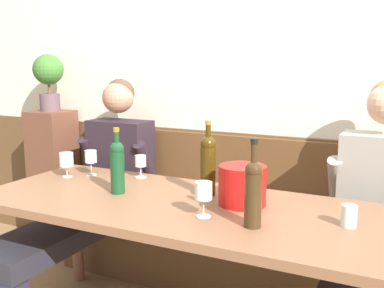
% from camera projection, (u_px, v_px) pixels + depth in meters
% --- Properties ---
extents(room_wall_back, '(6.80, 0.08, 2.80)m').
position_uv_depth(room_wall_back, '(256.00, 62.00, 2.85)').
color(room_wall_back, silver).
rests_on(room_wall_back, ground).
extents(wood_wainscot_panel, '(6.80, 0.03, 0.95)m').
position_uv_depth(wood_wainscot_panel, '(250.00, 207.00, 2.97)').
color(wood_wainscot_panel, brown).
rests_on(wood_wainscot_panel, ground).
extents(wall_bench, '(2.39, 0.42, 0.94)m').
position_uv_depth(wall_bench, '(238.00, 247.00, 2.82)').
color(wall_bench, brown).
rests_on(wall_bench, ground).
extents(dining_table, '(2.09, 0.82, 0.75)m').
position_uv_depth(dining_table, '(188.00, 221.00, 2.16)').
color(dining_table, brown).
rests_on(dining_table, ground).
extents(person_left_seat, '(0.52, 1.25, 1.29)m').
position_uv_depth(person_left_seat, '(89.00, 190.00, 2.82)').
color(person_left_seat, '#282538').
rests_on(person_left_seat, ground).
extents(person_right_seat, '(0.53, 1.25, 1.32)m').
position_uv_depth(person_right_seat, '(375.00, 230.00, 2.11)').
color(person_right_seat, '#36343A').
rests_on(person_right_seat, ground).
extents(ice_bucket, '(0.22, 0.22, 0.18)m').
position_uv_depth(ice_bucket, '(242.00, 185.00, 2.12)').
color(ice_bucket, red).
rests_on(ice_bucket, dining_table).
extents(wine_bottle_amber_mid, '(0.07, 0.07, 0.33)m').
position_uv_depth(wine_bottle_amber_mid, '(117.00, 165.00, 2.29)').
color(wine_bottle_amber_mid, '#154223').
rests_on(wine_bottle_amber_mid, dining_table).
extents(wine_bottle_green_tall, '(0.08, 0.08, 0.37)m').
position_uv_depth(wine_bottle_green_tall, '(208.00, 163.00, 2.26)').
color(wine_bottle_green_tall, '#3A2A09').
rests_on(wine_bottle_green_tall, dining_table).
extents(wine_bottle_clear_water, '(0.07, 0.07, 0.36)m').
position_uv_depth(wine_bottle_clear_water, '(253.00, 191.00, 1.82)').
color(wine_bottle_clear_water, '#3B2814').
rests_on(wine_bottle_clear_water, dining_table).
extents(wine_glass_left_end, '(0.07, 0.07, 0.15)m').
position_uv_depth(wine_glass_left_end, '(203.00, 193.00, 1.95)').
color(wine_glass_left_end, silver).
rests_on(wine_glass_left_end, dining_table).
extents(wine_glass_right_end, '(0.07, 0.07, 0.15)m').
position_uv_depth(wine_glass_right_end, '(91.00, 157.00, 2.66)').
color(wine_glass_right_end, silver).
rests_on(wine_glass_right_end, dining_table).
extents(wine_glass_by_bottle, '(0.06, 0.06, 0.13)m').
position_uv_depth(wine_glass_by_bottle, '(141.00, 162.00, 2.61)').
color(wine_glass_by_bottle, silver).
rests_on(wine_glass_by_bottle, dining_table).
extents(wine_glass_mid_left, '(0.08, 0.08, 0.14)m').
position_uv_depth(wine_glass_mid_left, '(66.00, 160.00, 2.62)').
color(wine_glass_mid_left, silver).
rests_on(wine_glass_mid_left, dining_table).
extents(water_tumbler_center, '(0.06, 0.06, 0.09)m').
position_uv_depth(water_tumbler_center, '(349.00, 216.00, 1.84)').
color(water_tumbler_center, silver).
rests_on(water_tumbler_center, dining_table).
extents(corner_pedestal, '(0.28, 0.28, 1.04)m').
position_uv_depth(corner_pedestal, '(54.00, 180.00, 3.46)').
color(corner_pedestal, brown).
rests_on(corner_pedestal, ground).
extents(potted_plant, '(0.22, 0.22, 0.41)m').
position_uv_depth(potted_plant, '(49.00, 76.00, 3.32)').
color(potted_plant, '#5B454D').
rests_on(potted_plant, corner_pedestal).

